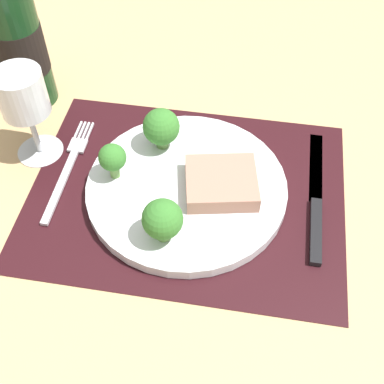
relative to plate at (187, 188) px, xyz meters
The scene contains 11 objects.
ground_plane 2.60cm from the plate, ahead, with size 140.00×110.00×3.00cm, color tan.
placemat 0.95cm from the plate, ahead, with size 42.16×32.30×0.30cm, color black.
plate is the anchor object (origin of this frame).
steak 5.01cm from the plate, ahead, with size 9.18×8.26×2.38cm, color tan.
broccoli_near_steak 9.75cm from the plate, 98.85° to the right, with size 4.96×4.96×6.08cm.
broccoli_front_edge 10.59cm from the plate, behind, with size 3.66×3.66×5.36cm.
broccoli_center 9.10cm from the plate, 125.20° to the left, with size 5.10×5.10×6.18cm.
fork 17.17cm from the plate, behind, with size 2.40×19.20×0.50cm.
knife 17.26cm from the plate, ahead, with size 1.80×23.00×0.80cm.
wine_bottle 32.96cm from the plate, 150.35° to the left, with size 7.54×7.54×30.46cm.
wine_glass 24.31cm from the plate, 169.16° to the left, with size 6.56×6.56×13.92cm.
Camera 1 is at (7.72, -42.42, 53.31)cm, focal length 47.33 mm.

